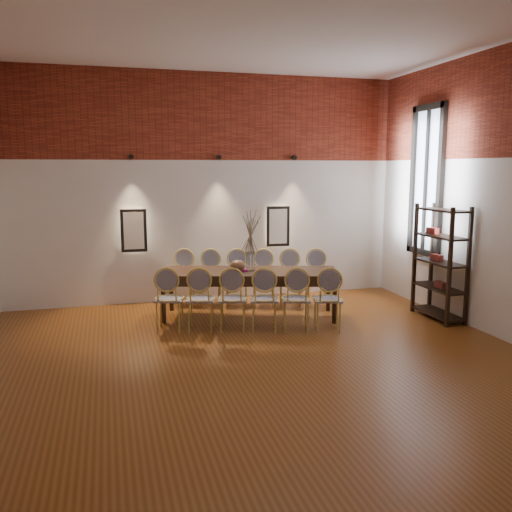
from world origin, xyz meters
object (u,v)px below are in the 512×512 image
object	(u,v)px
chair_far_c	(237,279)
chair_far_e	(290,279)
chair_near_a	(169,299)
shelving_rack	(440,262)
chair_near_e	(296,299)
chair_near_b	(201,299)
chair_far_b	(210,279)
chair_near_c	(233,299)
chair_near_d	(264,299)
book	(240,270)
chair_near_f	(328,299)
chair_far_f	(317,279)
bowl	(238,266)
vase	(251,261)
chair_far_d	(264,279)
chair_far_a	(183,279)
dining_table	(249,294)

from	to	relation	value
chair_far_c	chair_far_e	distance (m)	0.93
chair_near_a	shelving_rack	size ratio (longest dim) A/B	0.52
chair_near_e	shelving_rack	world-z (taller)	shelving_rack
chair_near_b	chair_far_e	size ratio (longest dim) A/B	1.00
chair_far_c	chair_far_b	bearing A→B (deg)	0.00
chair_near_c	chair_near_d	xyz separation A→B (m)	(0.45, -0.13, 0.00)
book	shelving_rack	bearing A→B (deg)	-16.76
chair_near_f	book	world-z (taller)	chair_near_f
chair_far_f	bowl	world-z (taller)	chair_far_f
chair_near_e	bowl	bearing A→B (deg)	142.33
chair_near_e	shelving_rack	xyz separation A→B (m)	(2.40, 0.01, 0.43)
chair_far_c	bowl	bearing A→B (deg)	93.74
chair_near_c	vase	world-z (taller)	vase
chair_far_b	chair_far_d	size ratio (longest dim) A/B	1.00
chair_near_e	chair_far_d	bearing A→B (deg)	107.69
chair_far_b	shelving_rack	size ratio (longest dim) A/B	0.52
chair_far_d	vase	bearing A→B (deg)	73.78
chair_far_b	chair_near_c	bearing A→B (deg)	107.69
chair_near_f	chair_far_a	world-z (taller)	same
chair_near_c	book	size ratio (longest dim) A/B	3.62
chair_near_c	chair_near_f	bearing A→B (deg)	0.00
chair_near_e	chair_far_c	size ratio (longest dim) A/B	1.00
shelving_rack	vase	bearing A→B (deg)	162.50
dining_table	chair_near_f	distance (m)	1.37
chair_near_b	book	distance (m)	0.94
chair_near_d	chair_near_e	size ratio (longest dim) A/B	1.00
chair_far_a	chair_far_b	distance (m)	0.46
chair_far_b	chair_near_a	bearing A→B (deg)	72.31
chair_far_a	chair_far_d	xyz separation A→B (m)	(1.34, -0.38, 0.00)
chair_near_b	chair_far_e	bearing A→B (deg)	46.26
chair_near_d	vase	world-z (taller)	vase
chair_near_f	bowl	world-z (taller)	chair_near_f
chair_far_b	chair_far_f	size ratio (longest dim) A/B	1.00
dining_table	shelving_rack	world-z (taller)	shelving_rack
bowl	dining_table	bearing A→B (deg)	-0.35
chair_far_a	dining_table	bearing A→B (deg)	147.91
chair_near_a	chair_far_e	bearing A→B (deg)	38.09
chair_near_f	bowl	xyz separation A→B (m)	(-1.11, 1.02, 0.37)
chair_far_c	chair_far_f	size ratio (longest dim) A/B	1.00
chair_near_b	chair_far_f	world-z (taller)	same
chair_near_b	shelving_rack	distance (m)	3.78
chair_near_b	chair_far_f	size ratio (longest dim) A/B	1.00
chair_near_c	chair_near_d	size ratio (longest dim) A/B	1.00
chair_far_d	vase	size ratio (longest dim) A/B	3.13
chair_near_b	chair_far_d	size ratio (longest dim) A/B	1.00
chair_far_a	chair_far_e	size ratio (longest dim) A/B	1.00
vase	shelving_rack	xyz separation A→B (m)	(2.85, -0.88, 0.00)
chair_near_b	shelving_rack	bearing A→B (deg)	10.12
chair_near_f	chair_near_a	bearing A→B (deg)	-180.00
chair_near_b	chair_near_c	bearing A→B (deg)	-0.00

